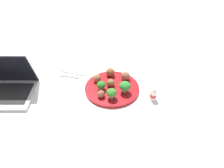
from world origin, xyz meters
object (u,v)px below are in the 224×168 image
(broccoli_floret_near_rim, at_px, (101,85))
(fork, at_px, (69,76))
(meatball_front_right, at_px, (126,76))
(meatball_near_rim, at_px, (110,72))
(meatball_far_rim, at_px, (111,83))
(broccoli_floret_center, at_px, (125,86))
(napkin, at_px, (71,75))
(plate, at_px, (112,88))
(knife, at_px, (72,72))
(broccoli_floret_mid_right, at_px, (112,93))
(meatball_center, at_px, (97,78))
(meatball_mid_left, at_px, (101,94))
(yogurt_bottle, at_px, (153,94))
(laptop, at_px, (2,87))

(broccoli_floret_near_rim, relative_size, fork, 0.39)
(broccoli_floret_near_rim, distance_m, meatball_front_right, 0.15)
(meatball_near_rim, bearing_deg, meatball_far_rim, 111.71)
(broccoli_floret_center, height_order, napkin, broccoli_floret_center)
(broccoli_floret_center, distance_m, meatball_front_right, 0.11)
(plate, distance_m, knife, 0.27)
(broccoli_floret_mid_right, xyz_separation_m, meatball_center, (0.12, -0.10, -0.01))
(plate, xyz_separation_m, meatball_mid_left, (0.02, 0.09, 0.03))
(yogurt_bottle, bearing_deg, meatball_far_rim, -1.15)
(meatball_front_right, bearing_deg, meatball_far_rim, 54.53)
(plate, height_order, broccoli_floret_near_rim, broccoli_floret_near_rim)
(meatball_near_rim, height_order, laptop, laptop)
(meatball_center, bearing_deg, broccoli_floret_center, 168.98)
(plate, relative_size, meatball_center, 6.76)
(broccoli_floret_center, distance_m, meatball_far_rim, 0.09)
(meatball_center, distance_m, meatball_front_right, 0.15)
(broccoli_floret_mid_right, xyz_separation_m, yogurt_bottle, (-0.19, -0.08, -0.02))
(plate, bearing_deg, napkin, -7.75)
(broccoli_floret_center, xyz_separation_m, meatball_center, (0.16, -0.03, -0.02))
(fork, bearing_deg, knife, -88.90)
(broccoli_floret_near_rim, distance_m, broccoli_floret_center, 0.12)
(fork, relative_size, laptop, 0.32)
(broccoli_floret_mid_right, distance_m, meatball_near_rim, 0.18)
(plate, distance_m, meatball_front_right, 0.10)
(meatball_far_rim, distance_m, napkin, 0.25)
(broccoli_floret_near_rim, height_order, meatball_far_rim, broccoli_floret_near_rim)
(laptop, bearing_deg, knife, -131.76)
(plate, height_order, meatball_far_rim, meatball_far_rim)
(napkin, height_order, fork, fork)
(napkin, bearing_deg, laptop, 45.37)
(meatball_center, distance_m, laptop, 0.48)
(napkin, distance_m, laptop, 0.36)
(meatball_mid_left, distance_m, yogurt_bottle, 0.25)
(broccoli_floret_mid_right, xyz_separation_m, fork, (0.29, -0.10, -0.04))
(broccoli_floret_mid_right, relative_size, meatball_center, 1.34)
(broccoli_floret_mid_right, height_order, broccoli_floret_center, broccoli_floret_center)
(yogurt_bottle, bearing_deg, napkin, -3.99)
(meatball_front_right, distance_m, yogurt_bottle, 0.19)
(knife, xyz_separation_m, laptop, (0.24, 0.27, 0.03))
(broccoli_floret_center, xyz_separation_m, meatball_front_right, (0.03, -0.10, -0.02))
(yogurt_bottle, bearing_deg, meatball_mid_left, 20.89)
(meatball_center, xyz_separation_m, meatball_far_rim, (-0.08, 0.01, -0.00))
(broccoli_floret_center, relative_size, fork, 0.52)
(broccoli_floret_near_rim, bearing_deg, meatball_far_rim, -129.15)
(broccoli_floret_near_rim, xyz_separation_m, meatball_near_rim, (-0.00, -0.12, -0.00))
(broccoli_floret_near_rim, distance_m, knife, 0.24)
(fork, height_order, knife, same)
(meatball_near_rim, xyz_separation_m, napkin, (0.22, 0.05, -0.04))
(broccoli_floret_near_rim, distance_m, fork, 0.23)
(broccoli_floret_center, bearing_deg, napkin, -8.70)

